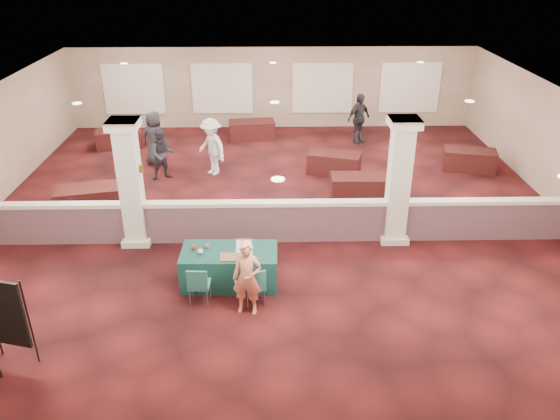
{
  "coord_description": "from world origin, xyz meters",
  "views": [
    {
      "loc": [
        -0.14,
        -13.65,
        6.87
      ],
      "look_at": [
        0.1,
        -2.0,
        1.11
      ],
      "focal_mm": 35.0,
      "sensor_mm": 36.0,
      "label": 1
    }
  ],
  "objects_px": {
    "woman": "(247,278)",
    "far_table_front_center": "(334,163)",
    "near_table": "(230,267)",
    "far_table_back_left": "(119,139)",
    "conf_chair_side": "(198,283)",
    "attendee_b": "(212,147)",
    "far_table_back_right": "(469,160)",
    "attendee_c": "(359,118)",
    "far_table_front_right": "(359,186)",
    "attendee_d": "(155,138)",
    "attendee_a": "(163,154)",
    "far_table_back_center": "(252,130)",
    "far_table_front_left": "(89,199)",
    "conf_chair_main": "(254,285)"
  },
  "relations": [
    {
      "from": "far_table_back_left",
      "to": "attendee_a",
      "type": "bearing_deg",
      "value": -54.24
    },
    {
      "from": "near_table",
      "to": "far_table_front_right",
      "type": "distance_m",
      "value": 5.72
    },
    {
      "from": "far_table_back_left",
      "to": "attendee_c",
      "type": "relative_size",
      "value": 0.87
    },
    {
      "from": "far_table_back_center",
      "to": "attendee_d",
      "type": "distance_m",
      "value": 4.14
    },
    {
      "from": "attendee_b",
      "to": "far_table_back_right",
      "type": "bearing_deg",
      "value": 48.41
    },
    {
      "from": "near_table",
      "to": "far_table_front_left",
      "type": "height_order",
      "value": "near_table"
    },
    {
      "from": "far_table_front_center",
      "to": "attendee_a",
      "type": "bearing_deg",
      "value": -176.07
    },
    {
      "from": "far_table_back_center",
      "to": "far_table_back_right",
      "type": "xyz_separation_m",
      "value": [
        7.31,
        -3.3,
        -0.01
      ]
    },
    {
      "from": "woman",
      "to": "attendee_c",
      "type": "bearing_deg",
      "value": 78.8
    },
    {
      "from": "far_table_back_left",
      "to": "attendee_a",
      "type": "xyz_separation_m",
      "value": [
        2.18,
        -3.02,
        0.49
      ]
    },
    {
      "from": "far_table_back_left",
      "to": "attendee_c",
      "type": "xyz_separation_m",
      "value": [
        8.89,
        0.36,
        0.6
      ]
    },
    {
      "from": "far_table_back_center",
      "to": "far_table_back_right",
      "type": "height_order",
      "value": "far_table_back_center"
    },
    {
      "from": "far_table_back_right",
      "to": "far_table_back_center",
      "type": "bearing_deg",
      "value": 155.7
    },
    {
      "from": "attendee_a",
      "to": "attendee_c",
      "type": "distance_m",
      "value": 7.51
    },
    {
      "from": "far_table_back_center",
      "to": "far_table_front_center",
      "type": "bearing_deg",
      "value": -51.47
    },
    {
      "from": "far_table_front_center",
      "to": "far_table_back_right",
      "type": "bearing_deg",
      "value": 2.53
    },
    {
      "from": "conf_chair_side",
      "to": "attendee_b",
      "type": "height_order",
      "value": "attendee_b"
    },
    {
      "from": "near_table",
      "to": "attendee_a",
      "type": "height_order",
      "value": "attendee_a"
    },
    {
      "from": "conf_chair_side",
      "to": "conf_chair_main",
      "type": "bearing_deg",
      "value": -1.03
    },
    {
      "from": "far_table_back_left",
      "to": "attendee_d",
      "type": "distance_m",
      "value": 2.48
    },
    {
      "from": "conf_chair_main",
      "to": "attendee_b",
      "type": "bearing_deg",
      "value": 80.6
    },
    {
      "from": "woman",
      "to": "far_table_front_center",
      "type": "height_order",
      "value": "woman"
    },
    {
      "from": "far_table_front_left",
      "to": "far_table_back_left",
      "type": "relative_size",
      "value": 1.11
    },
    {
      "from": "woman",
      "to": "far_table_back_left",
      "type": "bearing_deg",
      "value": 125.5
    },
    {
      "from": "woman",
      "to": "far_table_front_center",
      "type": "xyz_separation_m",
      "value": [
        2.59,
        7.46,
        -0.47
      ]
    },
    {
      "from": "far_table_back_left",
      "to": "far_table_back_center",
      "type": "bearing_deg",
      "value": 9.95
    },
    {
      "from": "attendee_a",
      "to": "far_table_front_left",
      "type": "bearing_deg",
      "value": -145.55
    },
    {
      "from": "far_table_back_right",
      "to": "attendee_b",
      "type": "relative_size",
      "value": 0.9
    },
    {
      "from": "far_table_back_left",
      "to": "attendee_a",
      "type": "relative_size",
      "value": 0.98
    },
    {
      "from": "conf_chair_side",
      "to": "far_table_back_center",
      "type": "relative_size",
      "value": 0.52
    },
    {
      "from": "near_table",
      "to": "attendee_a",
      "type": "bearing_deg",
      "value": 113.61
    },
    {
      "from": "near_table",
      "to": "far_table_back_left",
      "type": "height_order",
      "value": "near_table"
    },
    {
      "from": "woman",
      "to": "conf_chair_main",
      "type": "bearing_deg",
      "value": 63.58
    },
    {
      "from": "far_table_back_center",
      "to": "attendee_c",
      "type": "xyz_separation_m",
      "value": [
        4.01,
        -0.5,
        0.58
      ]
    },
    {
      "from": "near_table",
      "to": "woman",
      "type": "height_order",
      "value": "woman"
    },
    {
      "from": "conf_chair_side",
      "to": "far_table_back_right",
      "type": "bearing_deg",
      "value": 45.26
    },
    {
      "from": "near_table",
      "to": "conf_chair_main",
      "type": "height_order",
      "value": "conf_chair_main"
    },
    {
      "from": "far_table_front_center",
      "to": "far_table_back_left",
      "type": "distance_m",
      "value": 8.11
    },
    {
      "from": "conf_chair_side",
      "to": "far_table_front_center",
      "type": "bearing_deg",
      "value": 66.33
    },
    {
      "from": "far_table_front_center",
      "to": "attendee_d",
      "type": "bearing_deg",
      "value": 171.18
    },
    {
      "from": "far_table_front_left",
      "to": "far_table_back_center",
      "type": "relative_size",
      "value": 1.04
    },
    {
      "from": "attendee_a",
      "to": "attendee_b",
      "type": "distance_m",
      "value": 1.56
    },
    {
      "from": "far_table_back_right",
      "to": "attendee_c",
      "type": "bearing_deg",
      "value": 139.7
    },
    {
      "from": "conf_chair_side",
      "to": "woman",
      "type": "distance_m",
      "value": 1.1
    },
    {
      "from": "woman",
      "to": "attendee_b",
      "type": "relative_size",
      "value": 0.87
    },
    {
      "from": "far_table_front_right",
      "to": "far_table_back_center",
      "type": "xyz_separation_m",
      "value": [
        -3.31,
        5.4,
        0.01
      ]
    },
    {
      "from": "far_table_front_right",
      "to": "attendee_d",
      "type": "bearing_deg",
      "value": 156.46
    },
    {
      "from": "conf_chair_main",
      "to": "attendee_d",
      "type": "relative_size",
      "value": 0.49
    },
    {
      "from": "attendee_c",
      "to": "conf_chair_side",
      "type": "bearing_deg",
      "value": -152.82
    },
    {
      "from": "conf_chair_side",
      "to": "near_table",
      "type": "bearing_deg",
      "value": 56.77
    }
  ]
}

